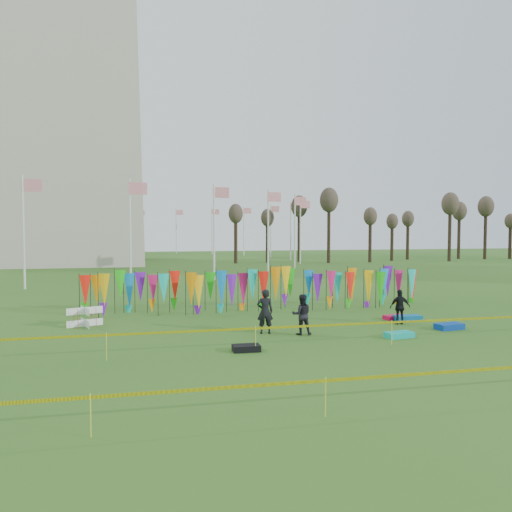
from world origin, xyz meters
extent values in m
plane|color=#265317|center=(0.00, 0.00, 0.00)|extent=(160.00, 160.00, 0.00)
cylinder|color=silver|center=(14.00, 48.00, 4.00)|extent=(0.16, 0.16, 8.00)
plane|color=red|center=(14.60, 48.00, 7.30)|extent=(1.40, 0.00, 1.40)
cylinder|color=silver|center=(13.05, 55.25, 4.00)|extent=(0.16, 0.16, 8.00)
plane|color=red|center=(13.65, 55.25, 7.30)|extent=(1.40, 0.00, 1.40)
cylinder|color=silver|center=(10.25, 62.00, 4.00)|extent=(0.16, 0.16, 8.00)
plane|color=red|center=(10.85, 62.00, 7.30)|extent=(1.40, 0.00, 1.40)
cylinder|color=silver|center=(5.80, 67.80, 4.00)|extent=(0.16, 0.16, 8.00)
plane|color=red|center=(6.40, 67.80, 7.30)|extent=(1.40, 0.00, 1.40)
cylinder|color=silver|center=(0.00, 72.25, 4.00)|extent=(0.16, 0.16, 8.00)
plane|color=red|center=(0.60, 72.25, 7.30)|extent=(1.40, 0.00, 1.40)
cylinder|color=silver|center=(-6.75, 75.05, 4.00)|extent=(0.16, 0.16, 8.00)
plane|color=red|center=(-6.15, 75.05, 7.30)|extent=(1.40, 0.00, 1.40)
cylinder|color=silver|center=(-14.00, 76.00, 4.00)|extent=(0.16, 0.16, 8.00)
plane|color=red|center=(-13.40, 76.00, 7.30)|extent=(1.40, 0.00, 1.40)
cylinder|color=silver|center=(-21.25, 75.05, 4.00)|extent=(0.16, 0.16, 8.00)
plane|color=red|center=(-20.65, 75.05, 7.30)|extent=(1.40, 0.00, 1.40)
cylinder|color=silver|center=(-28.00, 72.25, 4.00)|extent=(0.16, 0.16, 8.00)
plane|color=red|center=(-27.40, 72.25, 7.30)|extent=(1.40, 0.00, 1.40)
cylinder|color=silver|center=(-14.00, 20.00, 4.00)|extent=(0.16, 0.16, 8.00)
plane|color=red|center=(-13.40, 20.00, 7.30)|extent=(1.40, 0.00, 1.40)
cylinder|color=silver|center=(-6.75, 20.95, 4.00)|extent=(0.16, 0.16, 8.00)
plane|color=red|center=(-6.15, 20.95, 7.30)|extent=(1.40, 0.00, 1.40)
cylinder|color=silver|center=(0.00, 23.75, 4.00)|extent=(0.16, 0.16, 8.00)
plane|color=red|center=(0.60, 23.75, 7.30)|extent=(1.40, 0.00, 1.40)
cylinder|color=silver|center=(5.80, 28.20, 4.00)|extent=(0.16, 0.16, 8.00)
plane|color=red|center=(6.40, 28.20, 7.30)|extent=(1.40, 0.00, 1.40)
cylinder|color=silver|center=(10.25, 34.00, 4.00)|extent=(0.16, 0.16, 8.00)
plane|color=red|center=(10.85, 34.00, 7.30)|extent=(1.40, 0.00, 1.40)
cylinder|color=silver|center=(13.05, 40.75, 4.00)|extent=(0.16, 0.16, 8.00)
plane|color=red|center=(13.65, 40.75, 7.30)|extent=(1.40, 0.00, 1.40)
cylinder|color=black|center=(-9.00, 7.21, 1.05)|extent=(0.03, 0.03, 2.10)
cone|color=#FF1B0E|center=(-8.72, 7.21, 1.22)|extent=(0.64, 0.64, 1.60)
cylinder|color=black|center=(-8.44, 7.21, 1.05)|extent=(0.03, 0.03, 2.10)
cone|color=orange|center=(-8.16, 7.21, 1.22)|extent=(0.64, 0.64, 1.60)
cylinder|color=black|center=(-7.88, 7.21, 1.05)|extent=(0.03, 0.03, 2.10)
cone|color=#FFB70D|center=(-7.59, 7.21, 1.22)|extent=(0.64, 0.64, 1.60)
cylinder|color=black|center=(-7.31, 7.21, 1.05)|extent=(0.03, 0.03, 2.10)
cone|color=#1DC216|center=(-7.03, 7.21, 1.22)|extent=(0.64, 0.64, 1.60)
cylinder|color=black|center=(-6.75, 7.21, 1.05)|extent=(0.03, 0.03, 2.10)
cone|color=#0C79D6|center=(-6.47, 7.21, 1.22)|extent=(0.64, 0.64, 1.60)
cylinder|color=black|center=(-6.19, 7.21, 1.05)|extent=(0.03, 0.03, 2.10)
cone|color=#6E14B2|center=(-5.91, 7.21, 1.22)|extent=(0.64, 0.64, 1.60)
cylinder|color=black|center=(-5.62, 7.21, 1.05)|extent=(0.03, 0.03, 2.10)
cone|color=#CD1662|center=(-5.34, 7.21, 1.22)|extent=(0.64, 0.64, 1.60)
cylinder|color=black|center=(-5.06, 7.21, 1.05)|extent=(0.03, 0.03, 2.10)
cone|color=#0CBDAD|center=(-4.78, 7.21, 1.22)|extent=(0.64, 0.64, 1.60)
cylinder|color=black|center=(-4.50, 7.21, 1.05)|extent=(0.03, 0.03, 2.10)
cone|color=#FF1B0E|center=(-4.22, 7.21, 1.22)|extent=(0.64, 0.64, 1.60)
cylinder|color=black|center=(-3.94, 7.21, 1.05)|extent=(0.03, 0.03, 2.10)
cone|color=orange|center=(-3.66, 7.21, 1.22)|extent=(0.64, 0.64, 1.60)
cylinder|color=black|center=(-3.38, 7.21, 1.05)|extent=(0.03, 0.03, 2.10)
cone|color=#FFB70D|center=(-3.09, 7.21, 1.22)|extent=(0.64, 0.64, 1.60)
cylinder|color=black|center=(-2.81, 7.21, 1.05)|extent=(0.03, 0.03, 2.10)
cone|color=#1DC216|center=(-2.53, 7.21, 1.22)|extent=(0.64, 0.64, 1.60)
cylinder|color=black|center=(-2.25, 7.21, 1.05)|extent=(0.03, 0.03, 2.10)
cone|color=#0C79D6|center=(-1.97, 7.21, 1.22)|extent=(0.64, 0.64, 1.60)
cylinder|color=black|center=(-1.69, 7.21, 1.05)|extent=(0.03, 0.03, 2.10)
cone|color=#6E14B2|center=(-1.41, 7.21, 1.22)|extent=(0.64, 0.64, 1.60)
cylinder|color=black|center=(-1.12, 7.21, 1.05)|extent=(0.03, 0.03, 2.10)
cone|color=#CD1662|center=(-0.84, 7.21, 1.22)|extent=(0.64, 0.64, 1.60)
cylinder|color=black|center=(-0.56, 7.21, 1.05)|extent=(0.03, 0.03, 2.10)
cone|color=#0CBDAD|center=(-0.28, 7.21, 1.22)|extent=(0.64, 0.64, 1.60)
cylinder|color=black|center=(0.00, 7.21, 1.05)|extent=(0.03, 0.03, 2.10)
cone|color=#FF1B0E|center=(0.28, 7.21, 1.22)|extent=(0.64, 0.64, 1.60)
cylinder|color=black|center=(0.56, 7.21, 1.05)|extent=(0.03, 0.03, 2.10)
cone|color=orange|center=(0.84, 7.21, 1.22)|extent=(0.64, 0.64, 1.60)
cylinder|color=black|center=(1.12, 7.21, 1.05)|extent=(0.03, 0.03, 2.10)
cone|color=#FFB70D|center=(1.41, 7.21, 1.22)|extent=(0.64, 0.64, 1.60)
cylinder|color=black|center=(1.69, 7.21, 1.05)|extent=(0.03, 0.03, 2.10)
cone|color=#1DC216|center=(1.97, 7.21, 1.22)|extent=(0.64, 0.64, 1.60)
cylinder|color=black|center=(2.25, 7.21, 1.05)|extent=(0.03, 0.03, 2.10)
cone|color=#0C79D6|center=(2.53, 7.21, 1.22)|extent=(0.64, 0.64, 1.60)
cylinder|color=black|center=(2.81, 7.21, 1.05)|extent=(0.03, 0.03, 2.10)
cone|color=#6E14B2|center=(3.09, 7.21, 1.22)|extent=(0.64, 0.64, 1.60)
cylinder|color=black|center=(3.38, 7.21, 1.05)|extent=(0.03, 0.03, 2.10)
cone|color=#CD1662|center=(3.66, 7.21, 1.22)|extent=(0.64, 0.64, 1.60)
cylinder|color=black|center=(3.94, 7.21, 1.05)|extent=(0.03, 0.03, 2.10)
cone|color=#0CBDAD|center=(4.22, 7.21, 1.22)|extent=(0.64, 0.64, 1.60)
cylinder|color=black|center=(4.50, 7.21, 1.05)|extent=(0.03, 0.03, 2.10)
cone|color=#FF1B0E|center=(4.78, 7.21, 1.22)|extent=(0.64, 0.64, 1.60)
cylinder|color=black|center=(5.06, 7.21, 1.05)|extent=(0.03, 0.03, 2.10)
cone|color=orange|center=(5.34, 7.21, 1.22)|extent=(0.64, 0.64, 1.60)
cylinder|color=black|center=(5.62, 7.21, 1.05)|extent=(0.03, 0.03, 2.10)
cone|color=#FFB70D|center=(5.91, 7.21, 1.22)|extent=(0.64, 0.64, 1.60)
cylinder|color=black|center=(6.19, 7.21, 1.05)|extent=(0.03, 0.03, 2.10)
cone|color=#1DC216|center=(6.47, 7.21, 1.22)|extent=(0.64, 0.64, 1.60)
cylinder|color=black|center=(6.75, 7.21, 1.05)|extent=(0.03, 0.03, 2.10)
cone|color=#0C79D6|center=(7.03, 7.21, 1.22)|extent=(0.64, 0.64, 1.60)
cylinder|color=black|center=(7.31, 7.21, 1.05)|extent=(0.03, 0.03, 2.10)
cone|color=#6E14B2|center=(7.59, 7.21, 1.22)|extent=(0.64, 0.64, 1.60)
cylinder|color=black|center=(7.88, 7.21, 1.05)|extent=(0.03, 0.03, 2.10)
cone|color=#CD1662|center=(8.15, 7.21, 1.22)|extent=(0.64, 0.64, 1.60)
cylinder|color=black|center=(8.44, 7.21, 1.05)|extent=(0.03, 0.03, 2.10)
cone|color=#0CBDAD|center=(8.72, 7.21, 1.22)|extent=(0.64, 0.64, 1.60)
cylinder|color=black|center=(9.00, 7.21, 1.05)|extent=(0.03, 0.03, 2.10)
cone|color=#FF1B0E|center=(9.28, 7.21, 1.22)|extent=(0.64, 0.64, 1.60)
cube|color=#FFFC05|center=(0.00, -1.35, 0.82)|extent=(26.00, 0.01, 0.08)
cylinder|color=#D3E031|center=(-7.00, -1.35, 0.45)|extent=(0.02, 0.02, 0.90)
cylinder|color=#D3E031|center=(-2.00, -1.35, 0.45)|extent=(0.02, 0.02, 0.90)
cylinder|color=#D3E031|center=(3.00, -1.35, 0.45)|extent=(0.02, 0.02, 0.90)
cylinder|color=#D3E031|center=(8.00, -1.35, 0.45)|extent=(0.02, 0.02, 0.90)
cube|color=#FFFC05|center=(0.00, -7.45, 0.82)|extent=(26.00, 0.01, 0.08)
cylinder|color=#D3E031|center=(-7.00, -7.45, 0.45)|extent=(0.02, 0.02, 0.90)
cylinder|color=#D3E031|center=(-2.00, -7.45, 0.45)|extent=(0.02, 0.02, 0.90)
cylinder|color=#332519|center=(6.00, 44.00, 3.20)|extent=(0.44, 0.44, 6.40)
ellipsoid|color=#493B30|center=(6.00, 44.00, 6.56)|extent=(1.92, 1.92, 2.56)
cylinder|color=#332519|center=(10.00, 44.00, 3.20)|extent=(0.44, 0.44, 6.40)
ellipsoid|color=#493B30|center=(10.00, 44.00, 6.56)|extent=(1.92, 1.92, 2.56)
cylinder|color=#332519|center=(14.00, 44.00, 3.20)|extent=(0.44, 0.44, 6.40)
ellipsoid|color=#493B30|center=(14.00, 44.00, 6.56)|extent=(1.92, 1.92, 2.56)
cylinder|color=#332519|center=(18.00, 44.00, 3.20)|extent=(0.44, 0.44, 6.40)
ellipsoid|color=#493B30|center=(18.00, 44.00, 6.56)|extent=(1.92, 1.92, 2.56)
cylinder|color=#332519|center=(22.00, 44.00, 3.20)|extent=(0.44, 0.44, 6.40)
ellipsoid|color=#493B30|center=(22.00, 44.00, 6.56)|extent=(1.92, 1.92, 2.56)
cylinder|color=#332519|center=(26.00, 44.00, 3.20)|extent=(0.44, 0.44, 6.40)
ellipsoid|color=#493B30|center=(26.00, 44.00, 6.56)|extent=(1.92, 1.92, 2.56)
cylinder|color=#332519|center=(30.00, 44.00, 3.20)|extent=(0.44, 0.44, 6.40)
ellipsoid|color=#493B30|center=(30.00, 44.00, 6.56)|extent=(1.92, 1.92, 2.56)
cylinder|color=#332519|center=(34.00, 44.00, 3.20)|extent=(0.44, 0.44, 6.40)
ellipsoid|color=#493B30|center=(34.00, 44.00, 6.56)|extent=(1.92, 1.92, 2.56)
cylinder|color=#332519|center=(38.00, 44.00, 3.20)|extent=(0.44, 0.44, 6.40)
ellipsoid|color=#493B30|center=(38.00, 44.00, 6.56)|extent=(1.92, 1.92, 2.56)
cylinder|color=#332519|center=(42.00, 44.00, 3.20)|extent=(0.44, 0.44, 6.40)
ellipsoid|color=#493B30|center=(42.00, 44.00, 6.56)|extent=(1.92, 1.92, 2.56)
cylinder|color=#332519|center=(46.00, 44.00, 3.20)|extent=(0.44, 0.44, 6.40)
cylinder|color=red|center=(-8.68, 4.26, 0.43)|extent=(0.02, 0.02, 0.86)
cylinder|color=red|center=(-7.92, 4.26, 0.43)|extent=(0.02, 0.02, 0.86)
cylinder|color=red|center=(-8.68, 5.02, 0.43)|extent=(0.02, 0.02, 0.86)
cylinder|color=red|center=(-7.92, 5.02, 0.43)|extent=(0.02, 0.02, 0.86)
imported|color=black|center=(-1.06, 1.57, 0.90)|extent=(0.70, 0.54, 1.80)
imported|color=black|center=(0.32, 1.05, 0.81)|extent=(0.85, 0.60, 1.62)
imported|color=black|center=(5.24, 2.17, 0.77)|extent=(0.96, 0.63, 1.54)
cube|color=#0CBCAE|center=(3.84, -0.33, 0.11)|extent=(1.16, 0.70, 0.22)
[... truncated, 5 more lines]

